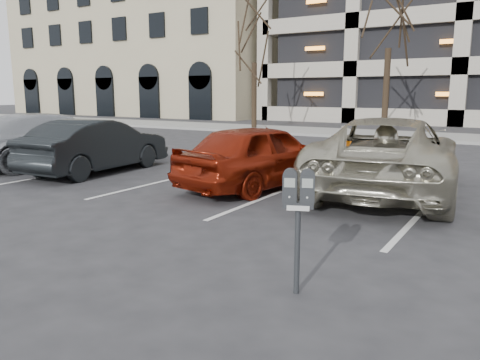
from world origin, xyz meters
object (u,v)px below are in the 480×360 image
object	(u,v)px
suv_silver	(388,155)
car_red	(261,155)
car_dark	(97,146)
parking_meter	(298,201)
car_silver	(55,139)
tree_a	(255,20)

from	to	relation	value
suv_silver	car_red	xyz separation A→B (m)	(-2.43, -0.92, -0.07)
car_dark	parking_meter	bearing A→B (deg)	147.21
car_red	car_dark	xyz separation A→B (m)	(-4.47, -0.52, -0.01)
parking_meter	car_silver	distance (m)	10.19
car_dark	suv_silver	bearing A→B (deg)	-172.75
tree_a	car_dark	bearing A→B (deg)	-75.80
suv_silver	car_red	distance (m)	2.60
parking_meter	suv_silver	distance (m)	5.47
tree_a	car_silver	distance (m)	14.80
tree_a	parking_meter	world-z (taller)	tree_a
tree_a	car_silver	bearing A→B (deg)	-83.08
parking_meter	car_dark	size ratio (longest dim) A/B	0.31
parking_meter	car_red	bearing A→B (deg)	100.74
car_silver	car_dark	bearing A→B (deg)	-170.76
car_silver	car_red	bearing A→B (deg)	-162.84
suv_silver	parking_meter	bearing A→B (deg)	87.57
tree_a	car_red	distance (m)	16.46
car_red	car_silver	xyz separation A→B (m)	(-6.33, -0.37, 0.04)
car_dark	car_silver	bearing A→B (deg)	-9.10
car_silver	parking_meter	bearing A→B (deg)	169.77
suv_silver	tree_a	bearing A→B (deg)	-58.41
parking_meter	car_silver	bearing A→B (deg)	133.34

